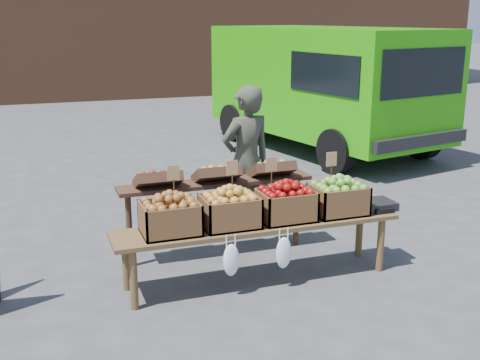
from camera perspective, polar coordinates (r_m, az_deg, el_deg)
name	(u,v)px	position (r m, az deg, el deg)	size (l,w,h in m)	color
ground	(345,265)	(6.17, 9.89, -7.98)	(80.00, 80.00, 0.00)	#424345
delivery_van	(323,90)	(11.21, 7.89, 8.48)	(2.26, 4.94, 2.21)	#24A008
vendor	(246,161)	(6.69, 0.60, 1.79)	(0.62, 0.41, 1.70)	#363B2D
back_table	(217,207)	(6.16, -2.23, -2.59)	(2.10, 0.44, 1.04)	#3B2417
display_bench	(258,252)	(5.66, 1.70, -6.79)	(2.70, 0.56, 0.57)	brown
crate_golden_apples	(170,218)	(5.29, -6.64, -3.61)	(0.50, 0.40, 0.28)	#AA5729
crate_russet_pears	(230,211)	(5.43, -0.97, -3.00)	(0.50, 0.40, 0.28)	#A7972F
crate_red_apples	(286,205)	(5.62, 4.36, -2.40)	(0.50, 0.40, 0.28)	#730609
crate_green_apples	(338,199)	(5.85, 9.30, -1.83)	(0.50, 0.40, 0.28)	#568E20
weighing_scale	(376,205)	(6.09, 12.77, -2.31)	(0.34, 0.30, 0.08)	black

